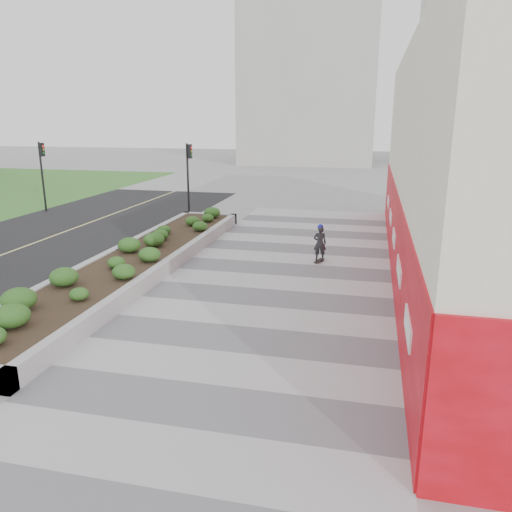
# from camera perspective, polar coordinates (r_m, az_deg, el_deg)

# --- Properties ---
(ground) EXTENTS (160.00, 160.00, 0.00)m
(ground) POSITION_cam_1_polar(r_m,az_deg,el_deg) (11.70, -3.80, -13.12)
(ground) COLOR gray
(ground) RESTS_ON ground
(walkway) EXTENTS (8.00, 36.00, 0.01)m
(walkway) POSITION_cam_1_polar(r_m,az_deg,el_deg) (14.30, -0.33, -7.49)
(walkway) COLOR #A8A8AD
(walkway) RESTS_ON ground
(building) EXTENTS (6.04, 24.08, 8.00)m
(building) POSITION_cam_1_polar(r_m,az_deg,el_deg) (19.26, 25.09, 9.27)
(building) COLOR beige
(building) RESTS_ON ground
(planter) EXTENTS (3.00, 18.00, 0.90)m
(planter) POSITION_cam_1_polar(r_m,az_deg,el_deg) (19.55, -13.43, -0.27)
(planter) COLOR #9E9EA0
(planter) RESTS_ON ground
(traffic_signal_near) EXTENTS (0.33, 0.28, 4.20)m
(traffic_signal_near) POSITION_cam_1_polar(r_m,az_deg,el_deg) (29.31, -7.69, 9.84)
(traffic_signal_near) COLOR black
(traffic_signal_near) RESTS_ON ground
(traffic_signal_far) EXTENTS (0.33, 0.28, 4.20)m
(traffic_signal_far) POSITION_cam_1_polar(r_m,az_deg,el_deg) (33.25, -23.24, 9.41)
(traffic_signal_far) COLOR black
(traffic_signal_far) RESTS_ON ground
(distant_bldg_north_l) EXTENTS (16.00, 12.00, 20.00)m
(distant_bldg_north_l) POSITION_cam_1_polar(r_m,az_deg,el_deg) (65.45, 6.26, 19.31)
(distant_bldg_north_l) COLOR #ADAAA3
(distant_bldg_north_l) RESTS_ON ground
(distant_bldg_north_r) EXTENTS (14.00, 10.00, 24.00)m
(distant_bldg_north_r) POSITION_cam_1_polar(r_m,az_deg,el_deg) (71.11, 24.06, 19.45)
(distant_bldg_north_r) COLOR #ADAAA3
(distant_bldg_north_r) RESTS_ON ground
(manhole_cover) EXTENTS (0.44, 0.44, 0.01)m
(manhole_cover) POSITION_cam_1_polar(r_m,az_deg,el_deg) (14.21, 1.65, -7.68)
(manhole_cover) COLOR #595654
(manhole_cover) RESTS_ON ground
(skateboarder) EXTENTS (0.57, 0.75, 1.56)m
(skateboarder) POSITION_cam_1_polar(r_m,az_deg,el_deg) (20.00, 7.31, 1.49)
(skateboarder) COLOR beige
(skateboarder) RESTS_ON ground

